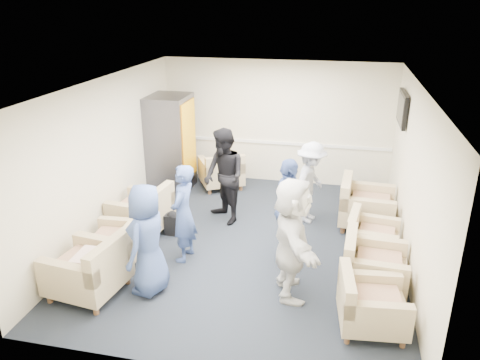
% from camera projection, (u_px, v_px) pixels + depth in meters
% --- Properties ---
extents(floor, '(6.00, 6.00, 0.00)m').
position_uv_depth(floor, '(249.00, 243.00, 7.99)').
color(floor, black).
rests_on(floor, ground).
extents(ceiling, '(6.00, 6.00, 0.00)m').
position_uv_depth(ceiling, '(250.00, 84.00, 7.00)').
color(ceiling, silver).
rests_on(ceiling, back_wall).
extents(back_wall, '(5.00, 0.02, 2.70)m').
position_uv_depth(back_wall, '(276.00, 123.00, 10.23)').
color(back_wall, beige).
rests_on(back_wall, floor).
extents(front_wall, '(5.00, 0.02, 2.70)m').
position_uv_depth(front_wall, '(192.00, 267.00, 4.77)').
color(front_wall, beige).
rests_on(front_wall, floor).
extents(left_wall, '(0.02, 6.00, 2.70)m').
position_uv_depth(left_wall, '(106.00, 158.00, 7.99)').
color(left_wall, beige).
rests_on(left_wall, floor).
extents(right_wall, '(0.02, 6.00, 2.70)m').
position_uv_depth(right_wall, '(413.00, 181.00, 7.00)').
color(right_wall, beige).
rests_on(right_wall, floor).
extents(chair_rail, '(4.98, 0.04, 0.06)m').
position_uv_depth(chair_rail, '(276.00, 143.00, 10.37)').
color(chair_rail, white).
rests_on(chair_rail, back_wall).
extents(tv, '(0.10, 1.00, 0.58)m').
position_uv_depth(tv, '(402.00, 109.00, 8.39)').
color(tv, black).
rests_on(tv, right_wall).
extents(armchair_left_near, '(1.05, 1.05, 0.74)m').
position_uv_depth(armchair_left_near, '(91.00, 271.00, 6.49)').
color(armchair_left_near, tan).
rests_on(armchair_left_near, floor).
extents(armchair_left_mid, '(0.83, 0.83, 0.63)m').
position_uv_depth(armchair_left_mid, '(119.00, 243.00, 7.34)').
color(armchair_left_mid, tan).
rests_on(armchair_left_mid, floor).
extents(armchair_left_far, '(1.01, 1.01, 0.72)m').
position_uv_depth(armchair_left_far, '(144.00, 213.00, 8.26)').
color(armchair_left_far, tan).
rests_on(armchair_left_far, floor).
extents(armchair_right_near, '(0.89, 0.89, 0.65)m').
position_uv_depth(armchair_right_near, '(368.00, 306.00, 5.83)').
color(armchair_right_near, tan).
rests_on(armchair_right_near, floor).
extents(armchair_right_midnear, '(0.92, 0.92, 0.69)m').
position_uv_depth(armchair_right_midnear, '(370.00, 267.00, 6.62)').
color(armchair_right_midnear, tan).
rests_on(armchair_right_midnear, floor).
extents(armchair_right_midfar, '(0.87, 0.87, 0.62)m').
position_uv_depth(armchair_right_midfar, '(369.00, 238.00, 7.49)').
color(armchair_right_midfar, tan).
rests_on(armchair_right_midfar, floor).
extents(armchair_right_far, '(1.00, 1.00, 0.76)m').
position_uv_depth(armchair_right_far, '(363.00, 207.00, 8.45)').
color(armchair_right_far, tan).
rests_on(armchair_right_far, floor).
extents(armchair_corner, '(1.17, 1.17, 0.69)m').
position_uv_depth(armchair_corner, '(222.00, 173.00, 10.20)').
color(armchair_corner, tan).
rests_on(armchair_corner, floor).
extents(vending_machine, '(0.83, 0.97, 2.05)m').
position_uv_depth(vending_machine, '(171.00, 144.00, 9.86)').
color(vending_machine, '#54535C').
rests_on(vending_machine, floor).
extents(backpack, '(0.26, 0.19, 0.44)m').
position_uv_depth(backpack, '(173.00, 222.00, 8.20)').
color(backpack, black).
rests_on(backpack, floor).
extents(pillow, '(0.36, 0.48, 0.14)m').
position_uv_depth(pillow, '(89.00, 258.00, 6.43)').
color(pillow, silver).
rests_on(pillow, armchair_left_near).
extents(person_front_left, '(0.61, 0.84, 1.61)m').
position_uv_depth(person_front_left, '(147.00, 240.00, 6.42)').
color(person_front_left, '#3B518D').
rests_on(person_front_left, floor).
extents(person_mid_left, '(0.41, 0.60, 1.58)m').
position_uv_depth(person_mid_left, '(183.00, 213.00, 7.24)').
color(person_mid_left, '#3B518D').
rests_on(person_mid_left, floor).
extents(person_back_left, '(1.07, 1.08, 1.76)m').
position_uv_depth(person_back_left, '(224.00, 177.00, 8.46)').
color(person_back_left, black).
rests_on(person_back_left, floor).
extents(person_back_right, '(0.80, 1.10, 1.52)m').
position_uv_depth(person_back_right, '(311.00, 183.00, 8.52)').
color(person_back_right, white).
rests_on(person_back_right, floor).
extents(person_mid_right, '(0.57, 1.03, 1.67)m').
position_uv_depth(person_mid_right, '(287.00, 210.00, 7.24)').
color(person_mid_right, '#3B518D').
rests_on(person_mid_right, floor).
extents(person_front_right, '(0.88, 1.70, 1.75)m').
position_uv_depth(person_front_right, '(292.00, 239.00, 6.31)').
color(person_front_right, silver).
rests_on(person_front_right, floor).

